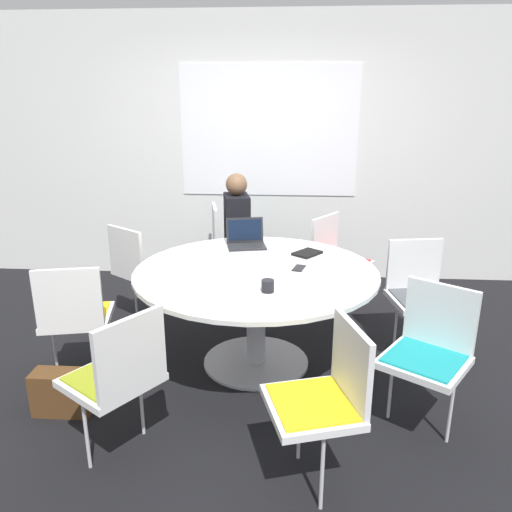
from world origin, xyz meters
TOP-DOWN VIEW (x-y plane):
  - ground_plane at (0.00, 0.00)m, footprint 16.00×16.00m
  - wall_back at (0.00, 1.95)m, footprint 8.00×0.07m
  - conference_table at (0.00, 0.00)m, footprint 1.71×1.71m
  - chair_0 at (-0.38, 1.49)m, footprint 0.50×0.52m
  - chair_1 at (-1.05, 0.66)m, footprint 0.60×0.60m
  - chair_2 at (-1.19, -0.32)m, footprint 0.52×0.50m
  - chair_3 at (-0.65, -1.05)m, footprint 0.60×0.60m
  - chair_4 at (0.42, -1.16)m, footprint 0.53×0.54m
  - chair_5 at (1.05, -0.66)m, footprint 0.60×0.60m
  - chair_6 at (1.21, 0.27)m, footprint 0.50×0.49m
  - chair_7 at (0.66, 1.05)m, footprint 0.60×0.60m
  - person_0 at (-0.25, 1.27)m, footprint 0.31×0.40m
  - laptop at (-0.12, 0.58)m, footprint 0.35×0.30m
  - spiral_notebook at (0.37, 0.38)m, footprint 0.25×0.26m
  - coffee_cup at (0.10, -0.41)m, footprint 0.08×0.08m
  - cell_phone at (0.30, 0.04)m, footprint 0.11×0.15m
  - handbag at (-1.16, -0.69)m, footprint 0.36×0.16m

SIDE VIEW (x-z plane):
  - ground_plane at x=0.00m, z-range 0.00..0.00m
  - handbag at x=-1.16m, z-range 0.00..0.28m
  - chair_0 at x=-0.38m, z-range 0.09..0.96m
  - chair_1 at x=-1.05m, z-range 0.09..0.96m
  - chair_2 at x=-1.19m, z-range 0.09..0.96m
  - chair_3 at x=-0.65m, z-range 0.09..0.96m
  - chair_4 at x=0.42m, z-range 0.09..0.96m
  - chair_5 at x=1.05m, z-range 0.09..0.96m
  - chair_6 at x=1.21m, z-range 0.09..0.96m
  - chair_7 at x=0.66m, z-range 0.09..0.96m
  - conference_table at x=0.00m, z-range 0.24..0.97m
  - person_0 at x=-0.25m, z-range 0.11..1.32m
  - cell_phone at x=0.30m, z-range 0.74..0.74m
  - spiral_notebook at x=0.37m, z-range 0.74..0.76m
  - coffee_cup at x=0.10m, z-range 0.74..0.81m
  - laptop at x=-0.12m, z-range 0.68..0.90m
  - wall_back at x=0.00m, z-range 0.00..2.70m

